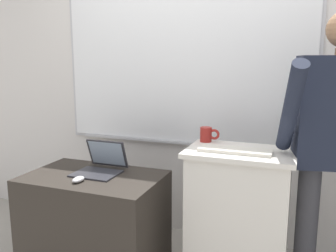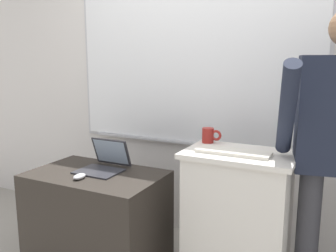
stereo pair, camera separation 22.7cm
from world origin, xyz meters
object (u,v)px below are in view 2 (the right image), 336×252
(laptop, at_px, (106,161))
(side_desk, at_px, (97,222))
(lectern_podium, at_px, (237,223))
(wireless_keyboard, at_px, (233,152))
(computer_mouse_by_laptop, at_px, (80,176))
(coffee_mug, at_px, (209,135))

(laptop, bearing_deg, side_desk, -94.84)
(lectern_podium, relative_size, wireless_keyboard, 2.12)
(side_desk, relative_size, wireless_keyboard, 2.08)
(computer_mouse_by_laptop, distance_m, coffee_mug, 0.89)
(coffee_mug, bearing_deg, lectern_podium, -30.93)
(lectern_podium, relative_size, coffee_mug, 6.92)
(lectern_podium, xyz_separation_m, coffee_mug, (-0.25, 0.15, 0.51))
(side_desk, relative_size, computer_mouse_by_laptop, 9.07)
(wireless_keyboard, bearing_deg, laptop, -177.76)
(side_desk, xyz_separation_m, wireless_keyboard, (0.91, 0.14, 0.58))
(wireless_keyboard, relative_size, computer_mouse_by_laptop, 4.35)
(computer_mouse_by_laptop, bearing_deg, wireless_keyboard, 17.11)
(side_desk, xyz_separation_m, laptop, (0.01, 0.10, 0.42))
(wireless_keyboard, distance_m, coffee_mug, 0.31)
(side_desk, relative_size, coffee_mug, 6.81)
(lectern_podium, distance_m, computer_mouse_by_laptop, 1.05)
(computer_mouse_by_laptop, height_order, coffee_mug, coffee_mug)
(laptop, xyz_separation_m, computer_mouse_by_laptop, (-0.02, -0.25, -0.04))
(wireless_keyboard, bearing_deg, side_desk, -171.30)
(side_desk, xyz_separation_m, coffee_mug, (0.69, 0.35, 0.62))
(laptop, bearing_deg, lectern_podium, 5.58)
(wireless_keyboard, xyz_separation_m, coffee_mug, (-0.23, 0.21, 0.04))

